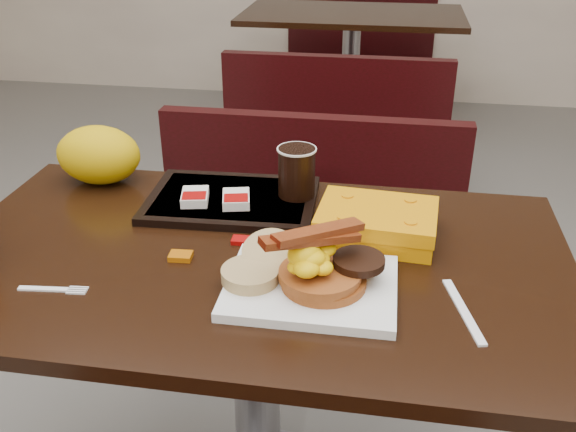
% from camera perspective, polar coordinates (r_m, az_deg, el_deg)
% --- Properties ---
extents(table_near, '(1.20, 0.70, 0.75)m').
position_cam_1_polar(table_near, '(1.45, -2.74, -16.23)').
color(table_near, black).
rests_on(table_near, floor).
extents(bench_near_n, '(1.00, 0.46, 0.72)m').
position_cam_1_polar(bench_near_n, '(2.01, 1.33, -2.83)').
color(bench_near_n, black).
rests_on(bench_near_n, floor).
extents(table_far, '(1.20, 0.70, 0.75)m').
position_cam_1_polar(table_far, '(3.77, 5.52, 11.97)').
color(table_far, black).
rests_on(table_far, floor).
extents(bench_far_s, '(1.00, 0.46, 0.72)m').
position_cam_1_polar(bench_far_s, '(3.10, 4.50, 8.31)').
color(bench_far_s, black).
rests_on(bench_far_s, floor).
extents(bench_far_n, '(1.00, 0.46, 0.72)m').
position_cam_1_polar(bench_far_n, '(4.45, 6.22, 14.15)').
color(bench_far_n, black).
rests_on(bench_far_n, floor).
extents(platter, '(0.29, 0.23, 0.02)m').
position_cam_1_polar(platter, '(1.11, 2.06, -6.35)').
color(platter, white).
rests_on(platter, table_near).
extents(pancake_stack, '(0.17, 0.17, 0.03)m').
position_cam_1_polar(pancake_stack, '(1.09, 3.19, -5.45)').
color(pancake_stack, '#9B4519').
rests_on(pancake_stack, platter).
extents(sausage_patty, '(0.10, 0.10, 0.01)m').
position_cam_1_polar(sausage_patty, '(1.10, 6.32, -4.01)').
color(sausage_patty, black).
rests_on(sausage_patty, pancake_stack).
extents(scrambled_eggs, '(0.11, 0.10, 0.05)m').
position_cam_1_polar(scrambled_eggs, '(1.07, 1.49, -3.74)').
color(scrambled_eggs, '#FFE205').
rests_on(scrambled_eggs, pancake_stack).
extents(bacon_strips, '(0.19, 0.16, 0.01)m').
position_cam_1_polar(bacon_strips, '(1.06, 2.04, -1.90)').
color(bacon_strips, '#470B05').
rests_on(bacon_strips, scrambled_eggs).
extents(muffin_bottom, '(0.10, 0.10, 0.02)m').
position_cam_1_polar(muffin_bottom, '(1.11, -3.37, -5.22)').
color(muffin_bottom, tan).
rests_on(muffin_bottom, platter).
extents(muffin_top, '(0.11, 0.11, 0.06)m').
position_cam_1_polar(muffin_top, '(1.15, -1.63, -3.32)').
color(muffin_top, tan).
rests_on(muffin_top, platter).
extents(fork, '(0.12, 0.03, 0.00)m').
position_cam_1_polar(fork, '(1.20, -20.95, -6.08)').
color(fork, white).
rests_on(fork, table_near).
extents(knife, '(0.06, 0.18, 0.00)m').
position_cam_1_polar(knife, '(1.10, 15.33, -8.13)').
color(knife, white).
rests_on(knife, table_near).
extents(condiment_syrup, '(0.04, 0.03, 0.01)m').
position_cam_1_polar(condiment_syrup, '(1.22, -9.53, -3.54)').
color(condiment_syrup, '#A65107').
rests_on(condiment_syrup, table_near).
extents(condiment_ketchup, '(0.04, 0.03, 0.01)m').
position_cam_1_polar(condiment_ketchup, '(1.26, -4.17, -2.18)').
color(condiment_ketchup, '#8C0504').
rests_on(condiment_ketchup, table_near).
extents(tray, '(0.38, 0.27, 0.02)m').
position_cam_1_polar(tray, '(1.41, -5.01, 1.43)').
color(tray, black).
rests_on(tray, table_near).
extents(hashbrown_sleeve_left, '(0.07, 0.09, 0.02)m').
position_cam_1_polar(hashbrown_sleeve_left, '(1.39, -8.27, 1.69)').
color(hashbrown_sleeve_left, silver).
rests_on(hashbrown_sleeve_left, tray).
extents(hashbrown_sleeve_right, '(0.07, 0.09, 0.02)m').
position_cam_1_polar(hashbrown_sleeve_right, '(1.37, -4.63, 1.51)').
color(hashbrown_sleeve_right, silver).
rests_on(hashbrown_sleeve_right, tray).
extents(coffee_cup_far, '(0.09, 0.09, 0.11)m').
position_cam_1_polar(coffee_cup_far, '(1.39, 0.77, 3.93)').
color(coffee_cup_far, black).
rests_on(coffee_cup_far, tray).
extents(clamshell, '(0.24, 0.19, 0.06)m').
position_cam_1_polar(clamshell, '(1.28, 7.90, -0.61)').
color(clamshell, orange).
rests_on(clamshell, table_near).
extents(paper_bag, '(0.21, 0.16, 0.14)m').
position_cam_1_polar(paper_bag, '(1.55, -16.49, 5.24)').
color(paper_bag, orange).
rests_on(paper_bag, table_near).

